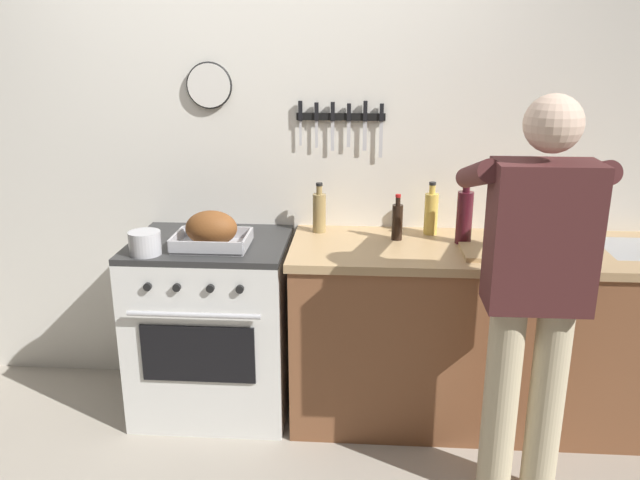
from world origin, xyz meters
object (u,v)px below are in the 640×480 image
roasting_pan (211,231)px  cutting_board (502,253)px  saucepan (145,243)px  person_cook (535,282)px  bottle_cooking_oil (431,212)px  bottle_soy_sauce (397,221)px  bottle_wine_red (464,216)px  stove (214,325)px  bottle_vinegar (319,212)px

roasting_pan → cutting_board: 1.34m
roasting_pan → saucepan: 0.31m
roasting_pan → person_cook: bearing=-19.7°
bottle_cooking_oil → bottle_soy_sauce: bearing=-147.7°
bottle_wine_red → cutting_board: bearing=-47.6°
roasting_pan → bottle_wine_red: 1.20m
bottle_soy_sauce → roasting_pan: bearing=-167.9°
stove → person_cook: bearing=-22.7°
person_cook → saucepan: (-1.65, 0.37, 0.00)m
saucepan → bottle_soy_sauce: (1.15, 0.31, 0.04)m
bottle_wine_red → bottle_soy_sauce: bearing=173.9°
person_cook → bottle_vinegar: 1.18m
stove → roasting_pan: 0.54m
stove → bottle_vinegar: 0.79m
cutting_board → bottle_cooking_oil: size_ratio=1.35×
stove → bottle_wine_red: 1.36m
roasting_pan → cutting_board: (1.34, -0.01, -0.07)m
person_cook → bottle_vinegar: (-0.88, 0.78, 0.05)m
person_cook → bottle_soy_sauce: 0.84m
roasting_pan → bottle_wine_red: bearing=7.3°
person_cook → roasting_pan: bearing=81.4°
bottle_cooking_oil → bottle_vinegar: bottle_cooking_oil is taller
cutting_board → roasting_pan: bearing=179.4°
bottle_cooking_oil → cutting_board: bearing=-46.4°
roasting_pan → bottle_soy_sauce: bearing=12.1°
bottle_cooking_oil → bottle_soy_sauce: (-0.17, -0.11, -0.02)m
stove → bottle_vinegar: bearing=20.3°
bottle_soy_sauce → person_cook: bearing=-53.9°
saucepan → cutting_board: bearing=3.8°
cutting_board → bottle_wine_red: 0.26m
bottle_cooking_oil → bottle_vinegar: 0.56m
stove → saucepan: bearing=-137.5°
bottle_vinegar → saucepan: bearing=-151.6°
saucepan → bottle_vinegar: bottle_vinegar is taller
person_cook → saucepan: person_cook is taller
bottle_wine_red → bottle_vinegar: (-0.70, 0.14, -0.03)m
saucepan → bottle_soy_sauce: 1.19m
cutting_board → bottle_vinegar: size_ratio=1.42×
saucepan → bottle_wine_red: bearing=10.6°
stove → bottle_vinegar: bottle_vinegar is taller
person_cook → bottle_soy_sauce: (-0.49, 0.68, 0.04)m
stove → bottle_wine_red: bearing=2.6°
stove → person_cook: (1.41, -0.59, 0.50)m
stove → bottle_soy_sauce: bearing=5.5°
person_cook → bottle_cooking_oil: size_ratio=6.24×
person_cook → bottle_cooking_oil: (-0.32, 0.79, 0.06)m
roasting_pan → bottle_wine_red: (1.19, 0.15, 0.06)m
stove → bottle_cooking_oil: 1.24m
saucepan → bottle_cooking_oil: (1.33, 0.42, 0.06)m
bottle_vinegar → bottle_cooking_oil: bearing=0.3°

